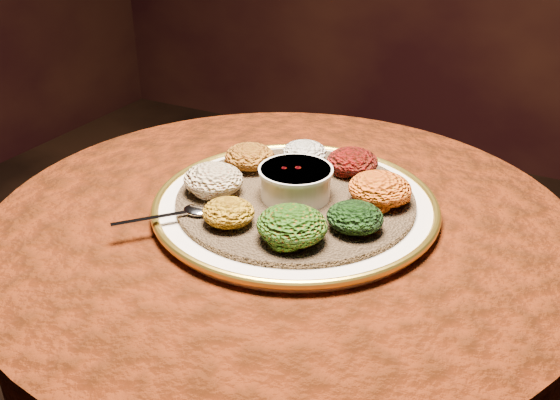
% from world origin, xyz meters
% --- Properties ---
extents(table, '(0.96, 0.96, 0.73)m').
position_xyz_m(table, '(0.00, 0.00, 0.55)').
color(table, black).
rests_on(table, ground).
extents(platter, '(0.47, 0.47, 0.02)m').
position_xyz_m(platter, '(0.01, 0.02, 0.75)').
color(platter, white).
rests_on(platter, table).
extents(injera, '(0.49, 0.49, 0.01)m').
position_xyz_m(injera, '(0.01, 0.02, 0.76)').
color(injera, brown).
rests_on(injera, platter).
extents(stew_bowl, '(0.12, 0.12, 0.05)m').
position_xyz_m(stew_bowl, '(0.01, 0.02, 0.79)').
color(stew_bowl, silver).
rests_on(stew_bowl, injera).
extents(spoon, '(0.11, 0.12, 0.01)m').
position_xyz_m(spoon, '(-0.10, -0.11, 0.77)').
color(spoon, silver).
rests_on(spoon, injera).
extents(portion_ayib, '(0.08, 0.08, 0.04)m').
position_xyz_m(portion_ayib, '(-0.03, 0.15, 0.78)').
color(portion_ayib, silver).
rests_on(portion_ayib, injera).
extents(portion_kitfo, '(0.09, 0.09, 0.04)m').
position_xyz_m(portion_kitfo, '(0.06, 0.15, 0.78)').
color(portion_kitfo, black).
rests_on(portion_kitfo, injera).
extents(portion_tikil, '(0.10, 0.10, 0.05)m').
position_xyz_m(portion_tikil, '(0.14, 0.07, 0.79)').
color(portion_tikil, '#BD810F').
rests_on(portion_tikil, injera).
extents(portion_gomen, '(0.09, 0.08, 0.04)m').
position_xyz_m(portion_gomen, '(0.14, -0.03, 0.78)').
color(portion_gomen, black).
rests_on(portion_gomen, injera).
extents(portion_mixveg, '(0.10, 0.10, 0.05)m').
position_xyz_m(portion_mixveg, '(0.07, -0.10, 0.79)').
color(portion_mixveg, '#A63F0A').
rests_on(portion_mixveg, injera).
extents(portion_kik, '(0.08, 0.08, 0.04)m').
position_xyz_m(portion_kik, '(-0.04, -0.10, 0.78)').
color(portion_kik, '#AC7A0F').
rests_on(portion_kik, injera).
extents(portion_timatim, '(0.10, 0.09, 0.05)m').
position_xyz_m(portion_timatim, '(-0.11, -0.03, 0.79)').
color(portion_timatim, maroon).
rests_on(portion_timatim, injera).
extents(portion_shiro, '(0.09, 0.09, 0.04)m').
position_xyz_m(portion_shiro, '(-0.11, 0.08, 0.78)').
color(portion_shiro, '#874E10').
rests_on(portion_shiro, injera).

